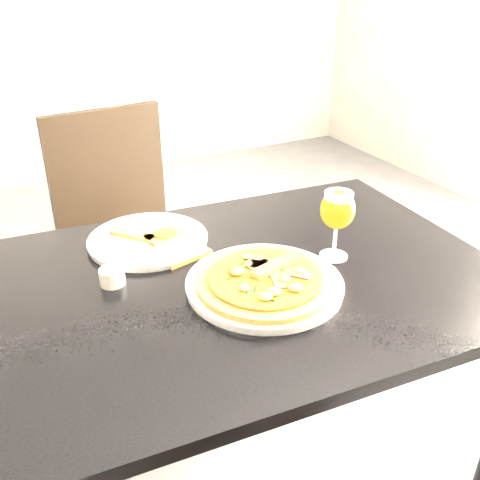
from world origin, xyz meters
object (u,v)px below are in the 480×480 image
dining_table (233,311)px  pizza (265,280)px  beer_glass (338,210)px  chair_far (127,236)px

dining_table → pizza: pizza is taller
beer_glass → dining_table: bearing=174.5°
chair_far → beer_glass: size_ratio=5.55×
chair_far → pizza: chair_far is taller
chair_far → pizza: size_ratio=3.21×
beer_glass → pizza: bearing=-165.5°
chair_far → dining_table: bearing=-92.8°
chair_far → pizza: 0.88m
pizza → beer_glass: size_ratio=1.73×
pizza → chair_far: bearing=95.5°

